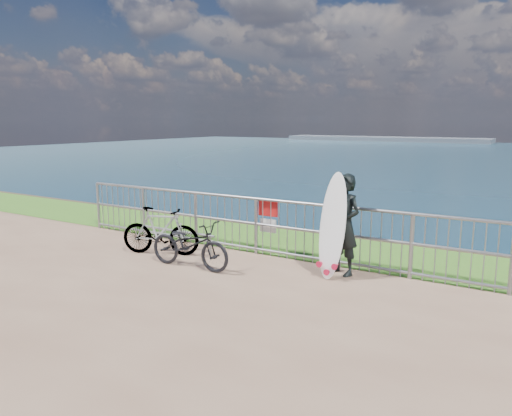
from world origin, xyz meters
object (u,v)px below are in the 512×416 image
Objects in this scene: bicycle_near at (190,244)px; surfboard at (332,230)px; surfer at (344,225)px; bicycle_far at (160,231)px.

surfboard is at bearing -72.14° from bicycle_near.
bicycle_far is at bearing -146.24° from surfer.
bicycle_near is 1.05× the size of bicycle_far.
surfboard is (-0.10, -0.27, -0.05)m from surfer.
surfboard reaches higher than bicycle_far.
bicycle_near is at bearing -160.59° from surfboard.
bicycle_near is 1.14m from bicycle_far.
surfer is at bearing -99.02° from bicycle_far.
surfboard reaches higher than surfer.
bicycle_near is (-2.46, -1.10, -0.43)m from surfer.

